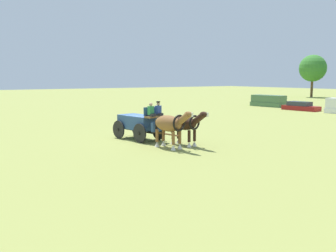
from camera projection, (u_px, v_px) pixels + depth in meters
name	position (u px, v px, depth m)	size (l,w,h in m)	color
ground_plane	(138.00, 139.00, 24.86)	(220.00, 220.00, 0.00)	olive
show_wagon	(140.00, 123.00, 24.57)	(5.84, 2.30, 2.63)	#2D4C7A
draft_horse_near	(185.00, 124.00, 22.41)	(3.01, 1.21, 2.19)	#331E14
draft_horse_off	(170.00, 125.00, 21.52)	(3.04, 1.30, 2.28)	brown
parked_vehicle_a	(268.00, 101.00, 52.65)	(5.22, 2.44, 1.62)	#477047
parked_vehicle_b	(300.00, 107.00, 46.46)	(4.73, 2.13, 1.11)	maroon
tree_a	(313.00, 68.00, 76.49)	(5.56, 5.56, 8.80)	brown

